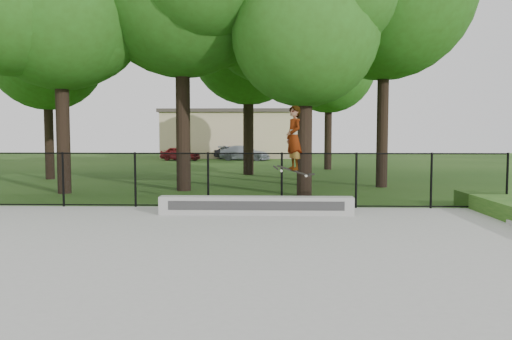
{
  "coord_description": "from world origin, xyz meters",
  "views": [
    {
      "loc": [
        1.76,
        -7.54,
        2.02
      ],
      "look_at": [
        1.36,
        4.2,
        1.2
      ],
      "focal_mm": 35.0,
      "sensor_mm": 36.0,
      "label": 1
    }
  ],
  "objects_px": {
    "car_a": "(180,154)",
    "car_c": "(245,153)",
    "car_b": "(234,153)",
    "grind_ledge": "(256,206)",
    "skater_airborne": "(294,139)"
  },
  "relations": [
    {
      "from": "car_a",
      "to": "car_b",
      "type": "distance_m",
      "value": 4.84
    },
    {
      "from": "grind_ledge",
      "to": "car_b",
      "type": "distance_m",
      "value": 29.98
    },
    {
      "from": "car_a",
      "to": "car_c",
      "type": "bearing_deg",
      "value": -62.68
    },
    {
      "from": "grind_ledge",
      "to": "car_c",
      "type": "bearing_deg",
      "value": 93.82
    },
    {
      "from": "grind_ledge",
      "to": "skater_airborne",
      "type": "relative_size",
      "value": 2.7
    },
    {
      "from": "car_b",
      "to": "car_c",
      "type": "relative_size",
      "value": 0.78
    },
    {
      "from": "car_a",
      "to": "car_b",
      "type": "height_order",
      "value": "car_a"
    },
    {
      "from": "grind_ledge",
      "to": "skater_airborne",
      "type": "bearing_deg",
      "value": -3.49
    },
    {
      "from": "car_c",
      "to": "car_a",
      "type": "bearing_deg",
      "value": 112.23
    },
    {
      "from": "car_a",
      "to": "car_c",
      "type": "height_order",
      "value": "car_c"
    },
    {
      "from": "skater_airborne",
      "to": "grind_ledge",
      "type": "bearing_deg",
      "value": 176.51
    },
    {
      "from": "car_c",
      "to": "car_b",
      "type": "bearing_deg",
      "value": 43.13
    },
    {
      "from": "car_a",
      "to": "skater_airborne",
      "type": "distance_m",
      "value": 28.46
    },
    {
      "from": "car_a",
      "to": "skater_airborne",
      "type": "relative_size",
      "value": 1.82
    },
    {
      "from": "car_a",
      "to": "car_c",
      "type": "relative_size",
      "value": 0.86
    }
  ]
}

